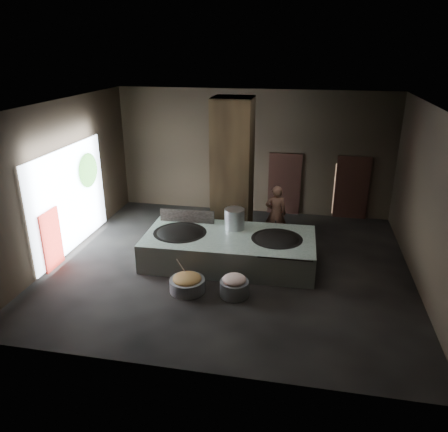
% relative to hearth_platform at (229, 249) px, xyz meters
% --- Properties ---
extents(floor, '(10.00, 9.00, 0.10)m').
position_rel_hearth_platform_xyz_m(floor, '(0.07, -0.15, -0.47)').
color(floor, black).
rests_on(floor, ground).
extents(ceiling, '(10.00, 9.00, 0.10)m').
position_rel_hearth_platform_xyz_m(ceiling, '(0.07, -0.15, 4.13)').
color(ceiling, black).
rests_on(ceiling, back_wall).
extents(back_wall, '(10.00, 0.10, 4.50)m').
position_rel_hearth_platform_xyz_m(back_wall, '(0.07, 4.40, 1.83)').
color(back_wall, black).
rests_on(back_wall, ground).
extents(front_wall, '(10.00, 0.10, 4.50)m').
position_rel_hearth_platform_xyz_m(front_wall, '(0.07, -4.70, 1.83)').
color(front_wall, black).
rests_on(front_wall, ground).
extents(left_wall, '(0.10, 9.00, 4.50)m').
position_rel_hearth_platform_xyz_m(left_wall, '(-4.98, -0.15, 1.83)').
color(left_wall, black).
rests_on(left_wall, ground).
extents(right_wall, '(0.10, 9.00, 4.50)m').
position_rel_hearth_platform_xyz_m(right_wall, '(5.12, -0.15, 1.83)').
color(right_wall, black).
rests_on(right_wall, ground).
extents(pillar, '(1.20, 1.20, 4.50)m').
position_rel_hearth_platform_xyz_m(pillar, '(-0.23, 1.75, 1.83)').
color(pillar, black).
rests_on(pillar, ground).
extents(hearth_platform, '(4.89, 2.42, 0.84)m').
position_rel_hearth_platform_xyz_m(hearth_platform, '(0.00, 0.00, 0.00)').
color(hearth_platform, '#B2C6B2').
rests_on(hearth_platform, ground).
extents(platform_cap, '(4.73, 2.27, 0.03)m').
position_rel_hearth_platform_xyz_m(platform_cap, '(0.00, 0.00, 0.39)').
color(platform_cap, black).
rests_on(platform_cap, hearth_platform).
extents(wok_left, '(1.52, 1.52, 0.42)m').
position_rel_hearth_platform_xyz_m(wok_left, '(-1.45, -0.05, 0.33)').
color(wok_left, black).
rests_on(wok_left, hearth_platform).
extents(wok_left_rim, '(1.56, 1.56, 0.05)m').
position_rel_hearth_platform_xyz_m(wok_left_rim, '(-1.45, -0.05, 0.40)').
color(wok_left_rim, black).
rests_on(wok_left_rim, hearth_platform).
extents(wok_right, '(1.42, 1.42, 0.40)m').
position_rel_hearth_platform_xyz_m(wok_right, '(1.35, 0.05, 0.33)').
color(wok_right, black).
rests_on(wok_right, hearth_platform).
extents(wok_right_rim, '(1.45, 1.45, 0.05)m').
position_rel_hearth_platform_xyz_m(wok_right_rim, '(1.35, 0.05, 0.40)').
color(wok_right_rim, black).
rests_on(wok_right_rim, hearth_platform).
extents(stock_pot, '(0.59, 0.59, 0.63)m').
position_rel_hearth_platform_xyz_m(stock_pot, '(0.05, 0.55, 0.71)').
color(stock_pot, '#B7BAC0').
rests_on(stock_pot, hearth_platform).
extents(splash_guard, '(1.68, 0.10, 0.42)m').
position_rel_hearth_platform_xyz_m(splash_guard, '(-1.45, 0.75, 0.61)').
color(splash_guard, black).
rests_on(splash_guard, hearth_platform).
extents(cook, '(0.72, 0.51, 1.84)m').
position_rel_hearth_platform_xyz_m(cook, '(1.17, 1.80, 0.50)').
color(cook, '#95634C').
rests_on(cook, ground).
extents(veg_basin, '(1.11, 1.11, 0.33)m').
position_rel_hearth_platform_xyz_m(veg_basin, '(-0.77, -1.79, -0.25)').
color(veg_basin, gray).
rests_on(veg_basin, ground).
extents(veg_fill, '(0.74, 0.74, 0.23)m').
position_rel_hearth_platform_xyz_m(veg_fill, '(-0.77, -1.79, -0.07)').
color(veg_fill, olive).
rests_on(veg_fill, veg_basin).
extents(ladle, '(0.25, 0.29, 0.65)m').
position_rel_hearth_platform_xyz_m(ladle, '(-0.92, -1.64, 0.13)').
color(ladle, '#B7BAC0').
rests_on(ladle, veg_basin).
extents(meat_basin, '(0.85, 0.85, 0.40)m').
position_rel_hearth_platform_xyz_m(meat_basin, '(0.45, -1.77, -0.22)').
color(meat_basin, gray).
rests_on(meat_basin, ground).
extents(meat_fill, '(0.60, 0.60, 0.23)m').
position_rel_hearth_platform_xyz_m(meat_fill, '(0.45, -1.77, 0.03)').
color(meat_fill, tan).
rests_on(meat_fill, meat_basin).
extents(doorway_near, '(1.18, 0.08, 2.38)m').
position_rel_hearth_platform_xyz_m(doorway_near, '(1.27, 4.30, 0.68)').
color(doorway_near, black).
rests_on(doorway_near, ground).
extents(doorway_near_glow, '(0.87, 0.04, 2.05)m').
position_rel_hearth_platform_xyz_m(doorway_near_glow, '(1.11, 4.51, 0.63)').
color(doorway_near_glow, '#8C6647').
rests_on(doorway_near_glow, ground).
extents(doorway_far, '(1.18, 0.08, 2.38)m').
position_rel_hearth_platform_xyz_m(doorway_far, '(3.67, 4.30, 0.68)').
color(doorway_far, black).
rests_on(doorway_far, ground).
extents(doorway_far_glow, '(0.80, 0.04, 1.89)m').
position_rel_hearth_platform_xyz_m(doorway_far_glow, '(3.45, 4.36, 0.63)').
color(doorway_far_glow, '#8C6647').
rests_on(doorway_far_glow, ground).
extents(left_opening, '(0.04, 4.20, 3.10)m').
position_rel_hearth_platform_xyz_m(left_opening, '(-4.88, 0.05, 1.18)').
color(left_opening, white).
rests_on(left_opening, ground).
extents(pavilion_sliver, '(0.05, 0.90, 1.70)m').
position_rel_hearth_platform_xyz_m(pavilion_sliver, '(-4.81, -1.25, 0.43)').
color(pavilion_sliver, maroon).
rests_on(pavilion_sliver, ground).
extents(tree_silhouette, '(0.28, 1.10, 1.10)m').
position_rel_hearth_platform_xyz_m(tree_silhouette, '(-4.78, 1.15, 1.78)').
color(tree_silhouette, '#194714').
rests_on(tree_silhouette, left_opening).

